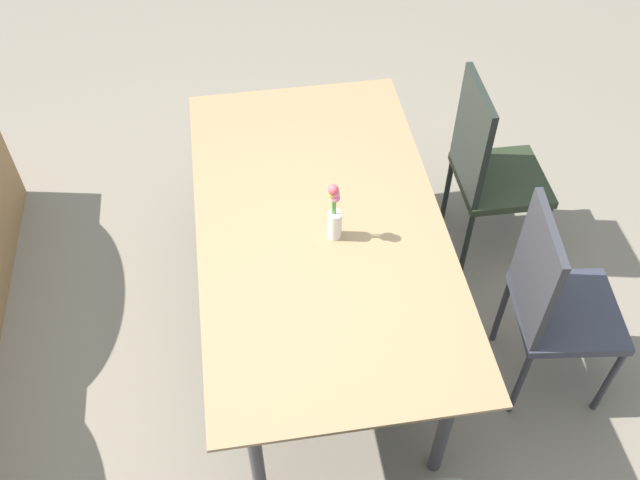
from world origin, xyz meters
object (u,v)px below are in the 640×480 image
object	(u,v)px
chair_near_right	(488,165)
flower_vase	(334,212)
dining_table	(320,231)
chair_near_left	(553,299)

from	to	relation	value
chair_near_right	flower_vase	bearing A→B (deg)	-58.09
dining_table	chair_near_right	size ratio (longest dim) A/B	1.84
chair_near_right	flower_vase	xyz separation A→B (m)	(-0.49, 0.82, 0.32)
chair_near_right	chair_near_left	xyz separation A→B (m)	(-0.81, -0.01, 0.02)
dining_table	chair_near_left	distance (m)	0.96
chair_near_right	chair_near_left	size ratio (longest dim) A/B	1.00
chair_near_left	dining_table	bearing A→B (deg)	-107.64
flower_vase	dining_table	bearing A→B (deg)	28.32
chair_near_right	flower_vase	world-z (taller)	flower_vase
chair_near_left	flower_vase	bearing A→B (deg)	-104.07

